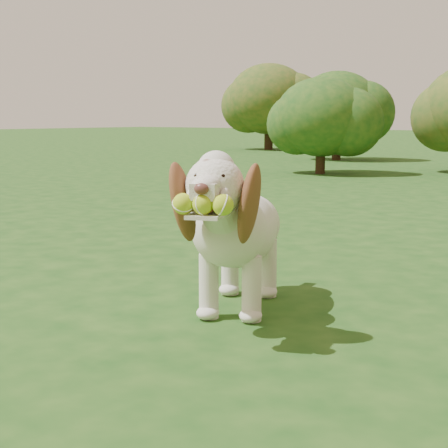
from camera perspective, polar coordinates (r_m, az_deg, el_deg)
The scene contains 5 objects.
ground at distance 3.46m, azimuth 12.44°, elevation -6.27°, with size 80.00×80.00×0.00m, color #164112.
dog at distance 3.11m, azimuth 1.00°, elevation -0.11°, with size 0.71×1.12×0.76m.
shrub_a at distance 10.88m, azimuth 8.09°, elevation 8.79°, with size 1.45×1.45×1.50m.
shrub_e at distance 14.40m, azimuth 9.41°, elevation 9.51°, with size 1.75×1.75×1.81m.
shrub_g at distance 18.69m, azimuth 3.76°, elevation 10.32°, with size 2.21×2.21×2.29m.
Camera 1 is at (1.37, -3.05, 0.89)m, focal length 55.00 mm.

